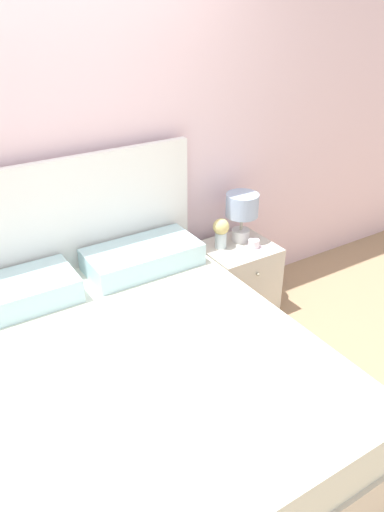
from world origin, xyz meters
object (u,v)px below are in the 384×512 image
Objects in this scene: bed at (135,387)px; teacup at (254,244)px; nightstand at (237,278)px; table_lamp at (242,209)px; flower_vase at (221,231)px.

teacup is at bearing 25.90° from bed.
bed is 1.33m from nightstand.
teacup is (0.08, -0.07, 0.29)m from nightstand.
table_lamp is (1.22, 0.74, 0.43)m from bed.
table_lamp is 2.84× the size of teacup.
flower_vase is (1.04, 0.73, 0.32)m from bed.
flower_vase is at bearing 35.00° from bed.
flower_vase is 1.74× the size of teacup.
nightstand is 1.47× the size of table_lamp.
table_lamp is at bearing 45.53° from nightstand.
teacup is at bearing -88.32° from table_lamp.
bed reaches higher than teacup.
flower_vase is at bearing 145.05° from teacup.
table_lamp is (0.07, 0.07, 0.50)m from nightstand.
bed is 3.79× the size of nightstand.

